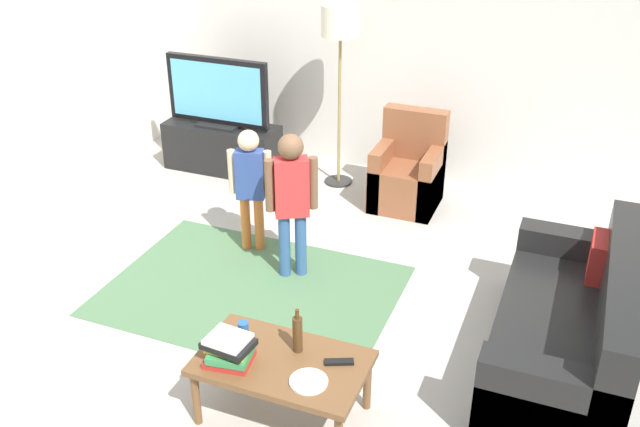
# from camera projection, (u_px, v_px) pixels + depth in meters

# --- Properties ---
(ground) EXTENTS (7.80, 7.80, 0.00)m
(ground) POSITION_uv_depth(u_px,v_px,m) (289.00, 330.00, 5.10)
(ground) COLOR #B2ADA3
(wall_back) EXTENTS (6.00, 0.12, 2.70)m
(wall_back) POSITION_uv_depth(u_px,v_px,m) (412.00, 43.00, 6.93)
(wall_back) COLOR silver
(wall_back) RESTS_ON ground
(area_rug) EXTENTS (2.20, 1.60, 0.01)m
(area_rug) POSITION_uv_depth(u_px,v_px,m) (251.00, 290.00, 5.54)
(area_rug) COLOR #4C724C
(area_rug) RESTS_ON ground
(tv_stand) EXTENTS (1.20, 0.44, 0.50)m
(tv_stand) POSITION_uv_depth(u_px,v_px,m) (223.00, 148.00, 7.46)
(tv_stand) COLOR black
(tv_stand) RESTS_ON ground
(tv) EXTENTS (1.10, 0.28, 0.71)m
(tv) POSITION_uv_depth(u_px,v_px,m) (218.00, 93.00, 7.16)
(tv) COLOR black
(tv) RESTS_ON tv_stand
(couch) EXTENTS (0.80, 1.80, 0.86)m
(couch) POSITION_uv_depth(u_px,v_px,m) (574.00, 333.00, 4.60)
(couch) COLOR black
(couch) RESTS_ON ground
(armchair) EXTENTS (0.60, 0.60, 0.90)m
(armchair) POSITION_uv_depth(u_px,v_px,m) (408.00, 175.00, 6.74)
(armchair) COLOR brown
(armchair) RESTS_ON ground
(floor_lamp) EXTENTS (0.36, 0.36, 1.78)m
(floor_lamp) POSITION_uv_depth(u_px,v_px,m) (340.00, 31.00, 6.57)
(floor_lamp) COLOR #262626
(floor_lamp) RESTS_ON ground
(child_near_tv) EXTENTS (0.35, 0.19, 1.08)m
(child_near_tv) POSITION_uv_depth(u_px,v_px,m) (250.00, 180.00, 5.82)
(child_near_tv) COLOR orange
(child_near_tv) RESTS_ON ground
(child_center) EXTENTS (0.36, 0.25, 1.21)m
(child_center) POSITION_uv_depth(u_px,v_px,m) (292.00, 193.00, 5.42)
(child_center) COLOR #33598C
(child_center) RESTS_ON ground
(coffee_table) EXTENTS (1.00, 0.60, 0.42)m
(coffee_table) POSITION_uv_depth(u_px,v_px,m) (282.00, 367.00, 4.18)
(coffee_table) COLOR brown
(coffee_table) RESTS_ON ground
(book_stack) EXTENTS (0.30, 0.25, 0.17)m
(book_stack) POSITION_uv_depth(u_px,v_px,m) (229.00, 350.00, 4.11)
(book_stack) COLOR red
(book_stack) RESTS_ON coffee_table
(bottle) EXTENTS (0.06, 0.06, 0.29)m
(bottle) POSITION_uv_depth(u_px,v_px,m) (298.00, 334.00, 4.18)
(bottle) COLOR #4C3319
(bottle) RESTS_ON coffee_table
(tv_remote) EXTENTS (0.17, 0.11, 0.02)m
(tv_remote) POSITION_uv_depth(u_px,v_px,m) (339.00, 362.00, 4.13)
(tv_remote) COLOR black
(tv_remote) RESTS_ON coffee_table
(soda_can) EXTENTS (0.07, 0.07, 0.12)m
(soda_can) POSITION_uv_depth(u_px,v_px,m) (243.00, 331.00, 4.31)
(soda_can) COLOR #2659B2
(soda_can) RESTS_ON coffee_table
(plate) EXTENTS (0.22, 0.22, 0.02)m
(plate) POSITION_uv_depth(u_px,v_px,m) (309.00, 382.00, 3.98)
(plate) COLOR white
(plate) RESTS_ON coffee_table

